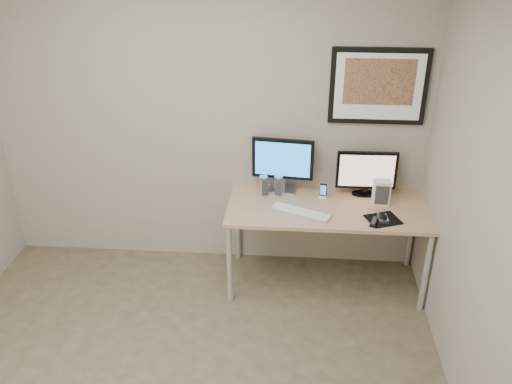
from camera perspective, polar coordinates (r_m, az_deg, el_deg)
room at (r=3.22m, az=-8.88°, el=5.73°), size 3.60×3.60×3.60m
desk at (r=4.38m, az=7.51°, el=-2.28°), size 1.60×0.70×0.73m
framed_art at (r=4.36m, az=12.78°, el=10.79°), size 0.75×0.04×0.60m
monitor_large at (r=4.46m, az=2.83°, el=3.11°), size 0.51×0.19×0.46m
monitor_tv at (r=4.49m, az=11.55°, el=2.04°), size 0.49×0.12×0.38m
speaker_left at (r=4.45m, az=0.80°, el=0.67°), size 0.09×0.09×0.17m
speaker_right at (r=4.45m, az=2.37°, el=0.66°), size 0.07×0.07×0.17m
phone_dock at (r=4.46m, az=7.09°, el=0.15°), size 0.07×0.07×0.12m
keyboard at (r=4.23m, az=4.75°, el=-2.11°), size 0.49×0.32×0.02m
mousepad at (r=4.24m, az=13.24°, el=-2.84°), size 0.30×0.29×0.00m
mouse at (r=4.23m, az=13.20°, el=-2.59°), size 0.07×0.12×0.04m
remote at (r=4.19m, az=12.33°, el=-3.02°), size 0.09×0.17×0.02m
fan_unit at (r=4.42m, az=13.05°, el=-0.05°), size 0.13×0.10×0.20m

